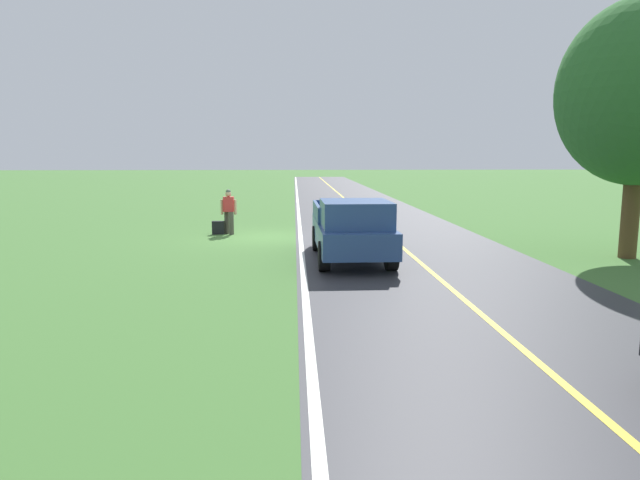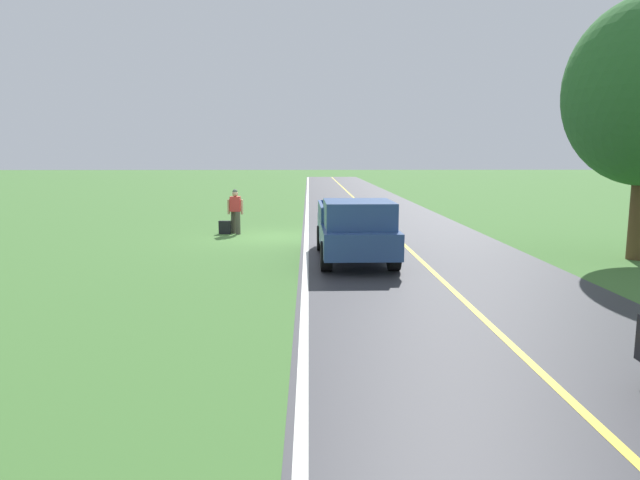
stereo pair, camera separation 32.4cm
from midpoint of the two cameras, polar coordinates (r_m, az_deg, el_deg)
ground_plane at (r=21.19m, az=-4.66°, el=0.32°), size 200.00×200.00×0.00m
road_surface at (r=21.43m, az=8.09°, el=0.36°), size 7.10×120.00×0.00m
lane_edge_line at (r=21.15m, az=-0.95°, el=0.34°), size 0.16×117.60×0.00m
lane_centre_line at (r=21.43m, az=8.09°, el=0.37°), size 0.14×117.60×0.00m
hitchhiker_walking at (r=22.11m, az=-8.19°, el=3.16°), size 0.62×0.52×1.75m
suitcase_carried at (r=22.18m, az=-9.25°, el=1.28°), size 0.47×0.21×0.52m
pickup_truck_passing at (r=16.22m, az=4.17°, el=1.23°), size 2.16×5.43×1.82m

